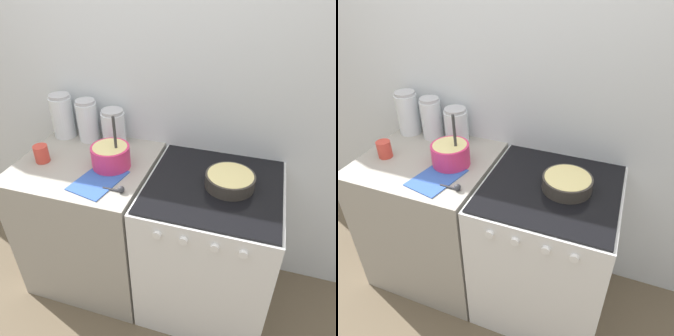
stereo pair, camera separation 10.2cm
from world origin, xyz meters
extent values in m
plane|color=brown|center=(0.00, 0.00, 0.00)|extent=(12.00, 12.00, 0.00)
cube|color=silver|center=(0.00, 0.72, 1.20)|extent=(4.52, 0.05, 2.40)
cube|color=#9E998E|center=(-0.38, 0.35, 0.45)|extent=(0.76, 0.69, 0.90)
cube|color=silver|center=(0.37, 0.35, 0.45)|extent=(0.72, 0.69, 0.89)
cube|color=black|center=(0.37, 0.35, 0.90)|extent=(0.69, 0.67, 0.01)
cylinder|color=white|center=(0.18, -0.01, 0.82)|extent=(0.04, 0.02, 0.04)
cylinder|color=white|center=(0.30, -0.01, 0.82)|extent=(0.04, 0.02, 0.04)
cylinder|color=white|center=(0.44, -0.01, 0.82)|extent=(0.04, 0.02, 0.04)
cylinder|color=white|center=(0.57, -0.01, 0.82)|extent=(0.04, 0.02, 0.04)
cylinder|color=#E0336B|center=(-0.21, 0.35, 0.97)|extent=(0.21, 0.21, 0.13)
cylinder|color=#EFDB8C|center=(-0.21, 0.35, 1.00)|extent=(0.19, 0.19, 0.07)
cylinder|color=#333333|center=(-0.17, 0.35, 1.07)|extent=(0.02, 0.02, 0.29)
cylinder|color=#38332D|center=(0.45, 0.36, 0.94)|extent=(0.25, 0.25, 0.07)
cylinder|color=#EFDB8C|center=(0.45, 0.36, 0.94)|extent=(0.23, 0.23, 0.06)
cylinder|color=silver|center=(-0.66, 0.60, 1.03)|extent=(0.14, 0.14, 0.26)
cylinder|color=tan|center=(-0.66, 0.60, 0.98)|extent=(0.12, 0.12, 0.16)
cylinder|color=#B2B2B7|center=(-0.66, 0.60, 1.17)|extent=(0.13, 0.13, 0.02)
cylinder|color=silver|center=(-0.48, 0.60, 1.02)|extent=(0.13, 0.13, 0.24)
cylinder|color=olive|center=(-0.48, 0.60, 0.98)|extent=(0.11, 0.11, 0.15)
cylinder|color=#B2B2B7|center=(-0.48, 0.60, 1.16)|extent=(0.12, 0.12, 0.02)
cylinder|color=silver|center=(-0.31, 0.60, 1.00)|extent=(0.14, 0.14, 0.20)
cylinder|color=red|center=(-0.31, 0.60, 0.96)|extent=(0.13, 0.13, 0.12)
cylinder|color=#B2B2B7|center=(-0.31, 0.60, 1.12)|extent=(0.13, 0.13, 0.02)
cylinder|color=#CC3F33|center=(-0.61, 0.28, 0.95)|extent=(0.08, 0.08, 0.10)
cube|color=#3359B2|center=(-0.22, 0.20, 0.91)|extent=(0.26, 0.33, 0.01)
cylinder|color=#333338|center=(-0.12, 0.15, 0.91)|extent=(0.09, 0.01, 0.01)
sphere|color=#333338|center=(-0.06, 0.15, 0.92)|extent=(0.04, 0.04, 0.04)
camera|label=1|loc=(0.54, -1.03, 1.92)|focal=35.00mm
camera|label=2|loc=(0.64, -1.00, 1.92)|focal=35.00mm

